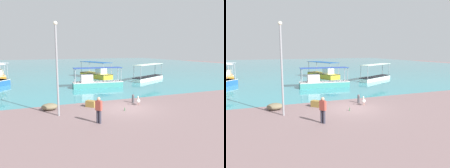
% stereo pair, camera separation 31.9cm
% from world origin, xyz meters
% --- Properties ---
extents(ground, '(120.00, 120.00, 0.00)m').
position_xyz_m(ground, '(0.00, 0.00, 0.00)').
color(ground, '#795F60').
extents(harbor_water, '(110.00, 90.00, 0.00)m').
position_xyz_m(harbor_water, '(0.00, 48.00, 0.00)').
color(harbor_water, teal).
rests_on(harbor_water, ground).
extents(fishing_boat_far_left, '(3.92, 6.96, 2.60)m').
position_xyz_m(fishing_boat_far_left, '(3.64, 18.91, 0.65)').
color(fishing_boat_far_left, gold).
rests_on(fishing_boat_far_left, harbor_water).
extents(fishing_boat_outer, '(6.28, 2.15, 2.44)m').
position_xyz_m(fishing_boat_outer, '(0.75, 10.12, 0.62)').
color(fishing_boat_outer, teal).
rests_on(fishing_boat_outer, harbor_water).
extents(fishing_boat_center, '(2.51, 5.38, 2.46)m').
position_xyz_m(fishing_boat_center, '(-11.10, 22.48, 0.64)').
color(fishing_boat_center, orange).
rests_on(fishing_boat_center, harbor_water).
extents(fishing_boat_near_left, '(6.61, 4.45, 2.43)m').
position_xyz_m(fishing_boat_near_left, '(10.06, 13.19, 0.49)').
color(fishing_boat_near_left, white).
rests_on(fishing_boat_near_left, harbor_water).
extents(pelican, '(0.59, 0.70, 0.80)m').
position_xyz_m(pelican, '(1.35, 0.51, 0.38)').
color(pelican, '#E0997A').
rests_on(pelican, ground).
extents(lamp_post, '(0.28, 0.28, 6.50)m').
position_xyz_m(lamp_post, '(-5.32, -0.02, 3.61)').
color(lamp_post, gray).
rests_on(lamp_post, ground).
extents(mooring_bollard, '(0.23, 0.23, 0.75)m').
position_xyz_m(mooring_bollard, '(1.32, 1.41, 0.40)').
color(mooring_bollard, '#47474C').
rests_on(mooring_bollard, ground).
extents(fisherman_standing, '(0.42, 0.45, 1.69)m').
position_xyz_m(fisherman_standing, '(-3.21, -2.62, 0.91)').
color(fisherman_standing, '#353441').
rests_on(fisherman_standing, ground).
extents(net_pile, '(1.24, 1.05, 0.51)m').
position_xyz_m(net_pile, '(-5.75, 1.75, 0.26)').
color(net_pile, '#72664B').
rests_on(net_pile, ground).
extents(cargo_crate, '(0.88, 0.87, 0.51)m').
position_xyz_m(cargo_crate, '(-2.53, 1.45, 0.26)').
color(cargo_crate, olive).
rests_on(cargo_crate, ground).
extents(glass_bottle, '(0.07, 0.07, 0.27)m').
position_xyz_m(glass_bottle, '(-0.46, -0.64, 0.11)').
color(glass_bottle, '#3F7F4C').
rests_on(glass_bottle, ground).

